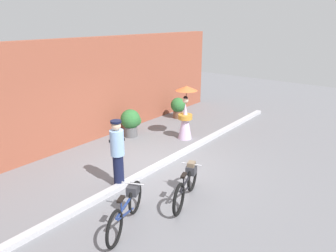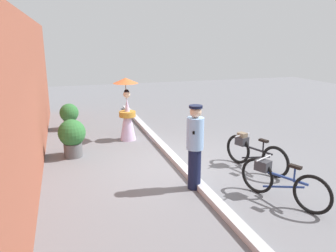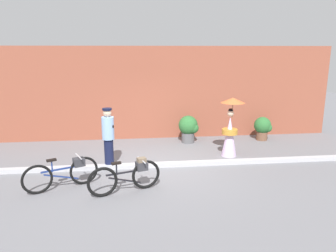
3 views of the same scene
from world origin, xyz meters
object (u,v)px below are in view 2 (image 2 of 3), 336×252
bicycle_far_side (280,181)px  person_officer (195,145)px  potted_plant_by_door (73,136)px  person_with_parasol (127,110)px  bicycle_near_officer (253,152)px  potted_plant_small (70,115)px

bicycle_far_side → person_officer: 1.72m
potted_plant_by_door → person_officer: bearing=-140.1°
bicycle_far_side → person_with_parasol: 5.12m
person_with_parasol → potted_plant_by_door: bearing=122.3°
person_with_parasol → bicycle_near_officer: bearing=-143.7°
bicycle_far_side → person_officer: size_ratio=0.97×
bicycle_near_officer → potted_plant_by_door: bearing=61.4°
bicycle_far_side → potted_plant_small: 7.40m
bicycle_far_side → person_officer: bearing=52.8°
potted_plant_by_door → potted_plant_small: bearing=0.0°
bicycle_near_officer → person_with_parasol: (3.18, 2.33, 0.49)m
bicycle_far_side → potted_plant_by_door: 5.13m
bicycle_far_side → potted_plant_by_door: potted_plant_by_door is taller
bicycle_far_side → person_with_parasol: bearing=22.5°
person_officer → potted_plant_by_door: 3.54m
person_with_parasol → bicycle_far_side: bearing=-157.5°
bicycle_far_side → potted_plant_small: (6.48, 3.57, 0.09)m
bicycle_near_officer → bicycle_far_side: bearing=166.0°
person_officer → potted_plant_by_door: bearing=39.9°
person_officer → potted_plant_by_door: (2.70, 2.26, -0.37)m
person_with_parasol → potted_plant_small: size_ratio=2.13×
potted_plant_small → person_officer: bearing=-157.6°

